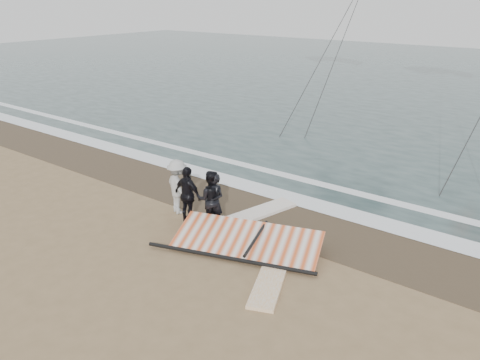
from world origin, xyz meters
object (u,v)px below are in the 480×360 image
object	(u,v)px
board_cream	(260,212)
sail_rig	(248,240)
man_main	(215,201)
board_white	(270,282)

from	to	relation	value
board_cream	sail_rig	bearing A→B (deg)	-49.32
man_main	board_cream	world-z (taller)	man_main
man_main	board_cream	bearing A→B (deg)	74.31
board_white	board_cream	distance (m)	3.78
board_white	sail_rig	world-z (taller)	sail_rig
board_white	sail_rig	size ratio (longest dim) A/B	0.51
board_white	board_cream	size ratio (longest dim) A/B	0.88
man_main	board_cream	distance (m)	1.79
man_main	sail_rig	distance (m)	1.63
sail_rig	board_cream	bearing A→B (deg)	115.50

